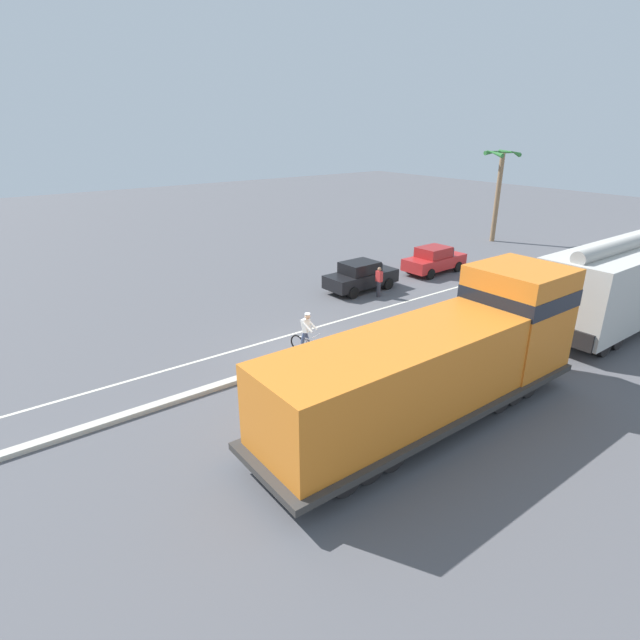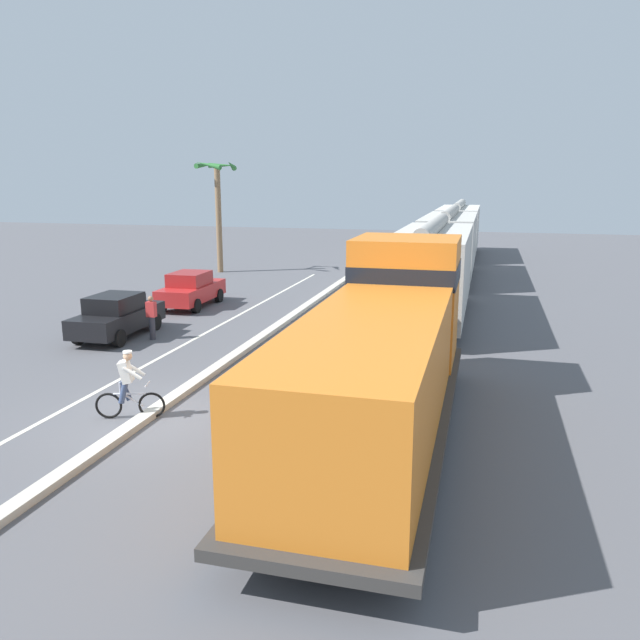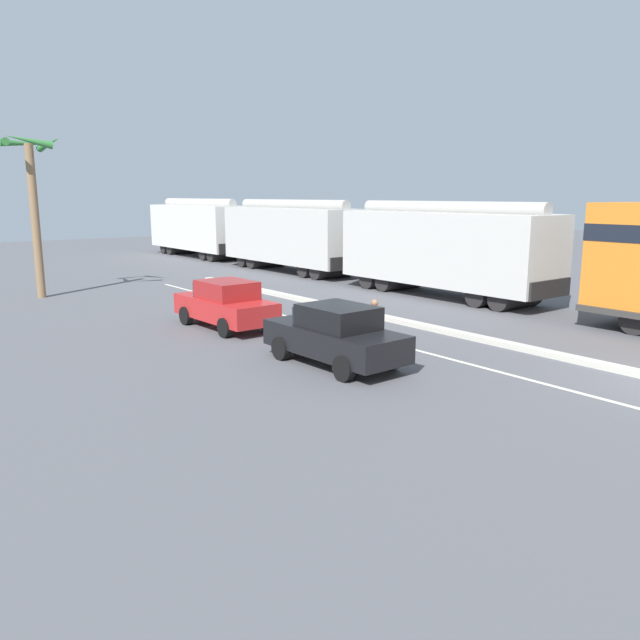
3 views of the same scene
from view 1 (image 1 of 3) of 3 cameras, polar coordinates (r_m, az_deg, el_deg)
ground_plane at (r=19.85m, az=-0.33°, el=-4.10°), size 120.00×120.00×0.00m
median_curb at (r=23.60m, az=11.42°, el=-0.05°), size 0.36×36.00×0.16m
lane_stripe at (r=25.16m, az=7.37°, el=1.39°), size 0.14×36.00×0.01m
locomotive at (r=15.78m, az=14.11°, el=-4.65°), size 3.10×11.61×4.20m
hopper_car_lead at (r=25.85m, az=31.64°, el=3.69°), size 2.90×10.60×4.18m
parked_car_black at (r=27.51m, az=4.69°, el=5.03°), size 1.90×4.23×1.62m
parked_car_red at (r=31.60m, az=12.92°, el=6.73°), size 1.92×4.24×1.62m
cyclist at (r=19.74m, az=-1.51°, el=-1.66°), size 1.66×0.64×1.71m
palm_tree_near at (r=41.31m, az=19.88°, el=15.08°), size 2.42×2.32×6.94m
pedestrian_by_cars at (r=26.51m, az=6.75°, el=4.39°), size 0.34×0.22×1.62m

